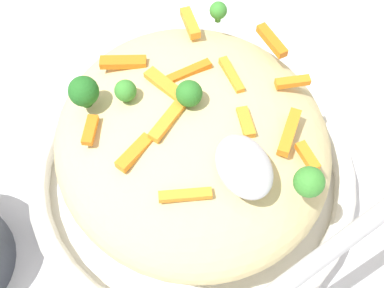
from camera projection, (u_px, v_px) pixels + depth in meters
The scene contains 23 objects.
ground_plane at pixel (192, 185), 0.51m from camera, with size 2.40×2.40×0.00m, color silver.
serving_bowl at pixel (192, 174), 0.49m from camera, with size 0.32×0.32×0.04m.
pasta_mound at pixel (192, 141), 0.44m from camera, with size 0.26×0.24×0.10m, color #DBC689.
carrot_piece_0 at pixel (189, 72), 0.42m from camera, with size 0.04×0.01×0.01m, color orange.
carrot_piece_1 at pixel (190, 23), 0.45m from camera, with size 0.03×0.01×0.01m, color orange.
carrot_piece_2 at pixel (289, 132), 0.39m from camera, with size 0.04×0.01×0.01m, color orange.
carrot_piece_3 at pixel (167, 121), 0.39m from camera, with size 0.04×0.01×0.01m, color orange.
carrot_piece_4 at pixel (293, 83), 0.42m from camera, with size 0.03×0.01×0.01m, color orange.
carrot_piece_5 at pixel (231, 76), 0.42m from camera, with size 0.04×0.01×0.01m, color orange.
carrot_piece_6 at pixel (123, 62), 0.43m from camera, with size 0.04×0.01×0.01m, color orange.
carrot_piece_7 at pixel (90, 130), 0.39m from camera, with size 0.03×0.01×0.01m, color orange.
carrot_piece_8 at pixel (246, 123), 0.39m from camera, with size 0.03×0.01×0.01m, color orange.
carrot_piece_9 at pixel (135, 153), 0.38m from camera, with size 0.03×0.01×0.01m, color orange.
carrot_piece_10 at pixel (166, 86), 0.41m from camera, with size 0.04×0.01×0.01m, color orange.
carrot_piece_11 at pixel (185, 195), 0.36m from camera, with size 0.04×0.01×0.01m, color orange.
carrot_piece_12 at pixel (307, 156), 0.38m from camera, with size 0.03×0.01×0.01m, color orange.
carrot_piece_13 at pixel (272, 41), 0.44m from camera, with size 0.04×0.01×0.01m, color orange.
broccoli_floret_0 at pixel (125, 91), 0.40m from camera, with size 0.02×0.02×0.02m.
broccoli_floret_1 at pixel (194, 92), 0.39m from camera, with size 0.02×0.02×0.03m.
broccoli_floret_2 at pixel (84, 92), 0.40m from camera, with size 0.03×0.03×0.03m.
broccoli_floret_3 at pixel (218, 11), 0.45m from camera, with size 0.02×0.02×0.02m.
broccoli_floret_4 at pixel (309, 182), 0.35m from camera, with size 0.02×0.02×0.03m.
serving_spoon at pixel (275, 195), 0.34m from camera, with size 0.14×0.18×0.07m.
Camera 1 is at (-0.22, 0.08, 0.46)m, focal length 46.40 mm.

